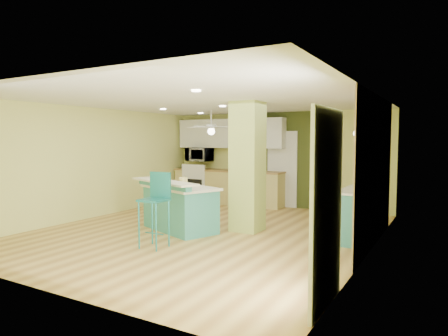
{
  "coord_description": "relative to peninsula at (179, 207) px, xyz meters",
  "views": [
    {
      "loc": [
        4.09,
        -6.41,
        1.76
      ],
      "look_at": [
        0.18,
        0.4,
        1.22
      ],
      "focal_mm": 32.0,
      "sensor_mm": 36.0,
      "label": 1
    }
  ],
  "objects": [
    {
      "name": "fruit_bowl",
      "position": [
        -0.44,
        3.32,
        0.52
      ],
      "size": [
        0.44,
        0.44,
        0.08
      ],
      "primitive_type": "imported",
      "rotation": [
        0.0,
        0.0,
        -0.37
      ],
      "color": "#362216",
      "rests_on": "kitchen_run"
    },
    {
      "name": "floor",
      "position": [
        0.52,
        0.15,
        -0.47
      ],
      "size": [
        6.0,
        7.0,
        0.01
      ],
      "primitive_type": "cube",
      "color": "#A6793A",
      "rests_on": "ground"
    },
    {
      "name": "peninsula",
      "position": [
        0.0,
        0.0,
        0.0
      ],
      "size": [
        2.0,
        1.57,
        1.0
      ],
      "rotation": [
        0.0,
        0.0,
        -0.38
      ],
      "color": "teal",
      "rests_on": "floor"
    },
    {
      "name": "olive_accent",
      "position": [
        0.72,
        3.64,
        0.79
      ],
      "size": [
        2.2,
        0.02,
        2.5
      ],
      "primitive_type": "cube",
      "color": "#3E481D",
      "rests_on": "floor"
    },
    {
      "name": "kitchen_run",
      "position": [
        -0.78,
        3.35,
        0.01
      ],
      "size": [
        3.25,
        0.63,
        0.94
      ],
      "color": "#D2C06E",
      "rests_on": "floor"
    },
    {
      "name": "canister",
      "position": [
        0.19,
        -0.12,
        0.5
      ],
      "size": [
        0.16,
        0.16,
        0.19
      ],
      "primitive_type": "cylinder",
      "color": "gold",
      "rests_on": "peninsula"
    },
    {
      "name": "wall_left",
      "position": [
        -2.49,
        0.15,
        0.79
      ],
      "size": [
        0.01,
        7.0,
        2.5
      ],
      "primitive_type": "cube",
      "color": "#E7EB7E",
      "rests_on": "floor"
    },
    {
      "name": "wall_front",
      "position": [
        0.52,
        -3.36,
        0.79
      ],
      "size": [
        6.0,
        0.01,
        2.5
      ],
      "primitive_type": "cube",
      "color": "#E7EB7E",
      "rests_on": "floor"
    },
    {
      "name": "wood_panel",
      "position": [
        3.5,
        0.75,
        0.79
      ],
      "size": [
        0.02,
        3.4,
        2.5
      ],
      "primitive_type": "cube",
      "color": "#8A6F4F",
      "rests_on": "floor"
    },
    {
      "name": "side_counter",
      "position": [
        3.22,
        0.99,
        -0.01
      ],
      "size": [
        0.6,
        1.41,
        0.91
      ],
      "color": "teal",
      "rests_on": "floor"
    },
    {
      "name": "bar_stool",
      "position": [
        0.4,
        -1.16,
        0.36
      ],
      "size": [
        0.42,
        0.42,
        1.24
      ],
      "rotation": [
        0.0,
        0.0,
        0.04
      ],
      "color": "teal",
      "rests_on": "floor"
    },
    {
      "name": "french_door",
      "position": [
        3.49,
        -2.15,
        0.59
      ],
      "size": [
        0.04,
        1.08,
        2.1
      ],
      "primitive_type": "cube",
      "color": "silver",
      "rests_on": "floor"
    },
    {
      "name": "wall_back",
      "position": [
        0.52,
        3.65,
        0.79
      ],
      "size": [
        6.0,
        0.01,
        2.5
      ],
      "primitive_type": "cube",
      "color": "#E7EB7E",
      "rests_on": "floor"
    },
    {
      "name": "stove",
      "position": [
        -1.73,
        3.34,
        -0.0
      ],
      "size": [
        0.76,
        0.66,
        1.08
      ],
      "color": "white",
      "rests_on": "floor"
    },
    {
      "name": "ceiling",
      "position": [
        0.52,
        0.15,
        2.04
      ],
      "size": [
        6.0,
        7.0,
        0.01
      ],
      "primitive_type": "cube",
      "color": "white",
      "rests_on": "wall_back"
    },
    {
      "name": "upper_cabinets",
      "position": [
        -0.78,
        3.47,
        1.49
      ],
      "size": [
        3.2,
        0.34,
        0.8
      ],
      "primitive_type": "cube",
      "color": "white",
      "rests_on": "wall_back"
    },
    {
      "name": "ceiling_fan",
      "position": [
        -0.58,
        2.15,
        1.62
      ],
      "size": [
        1.41,
        1.41,
        0.61
      ],
      "color": "white",
      "rests_on": "ceiling"
    },
    {
      "name": "wall_decor",
      "position": [
        3.48,
        0.95,
        1.09
      ],
      "size": [
        0.03,
        0.9,
        0.7
      ],
      "primitive_type": "cube",
      "color": "brown",
      "rests_on": "wood_panel"
    },
    {
      "name": "interior_door",
      "position": [
        0.72,
        3.61,
        0.54
      ],
      "size": [
        0.82,
        0.05,
        2.0
      ],
      "primitive_type": "cube",
      "color": "white",
      "rests_on": "floor"
    },
    {
      "name": "microwave",
      "position": [
        -1.73,
        3.35,
        0.89
      ],
      "size": [
        0.7,
        0.48,
        0.39
      ],
      "primitive_type": "imported",
      "color": "silver",
      "rests_on": "wall_back"
    },
    {
      "name": "column",
      "position": [
        1.17,
        0.65,
        0.79
      ],
      "size": [
        0.55,
        0.55,
        2.5
      ],
      "primitive_type": "cube",
      "color": "#A9BC57",
      "rests_on": "floor"
    },
    {
      "name": "pendant_lamp",
      "position": [
        3.17,
        0.9,
        1.42
      ],
      "size": [
        0.14,
        0.14,
        0.69
      ],
      "color": "silver",
      "rests_on": "ceiling"
    },
    {
      "name": "wall_right",
      "position": [
        3.52,
        0.15,
        0.79
      ],
      "size": [
        0.01,
        7.0,
        2.5
      ],
      "primitive_type": "cube",
      "color": "#E7EB7E",
      "rests_on": "floor"
    }
  ]
}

